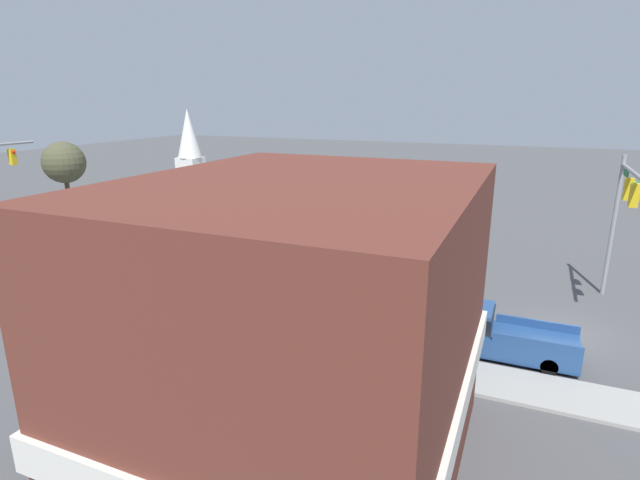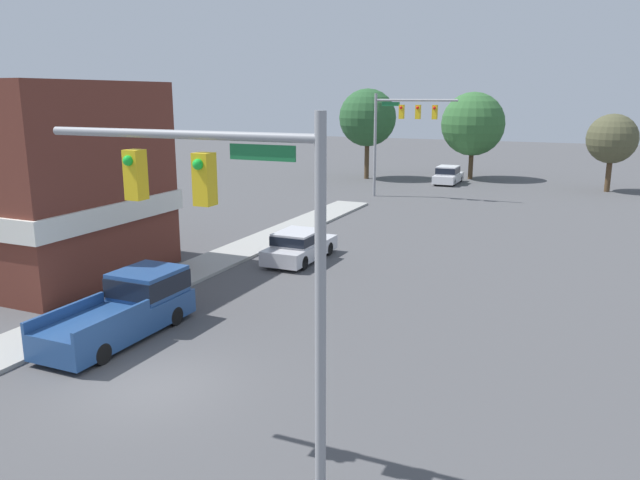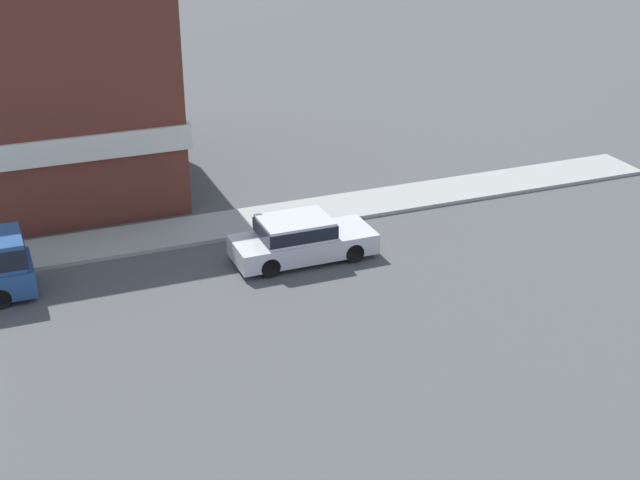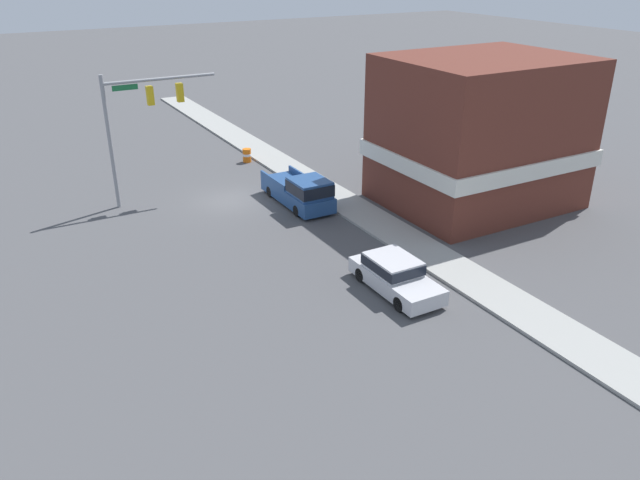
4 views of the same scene
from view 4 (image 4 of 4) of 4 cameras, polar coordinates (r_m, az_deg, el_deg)
The scene contains 7 objects.
ground_plane at distance 37.79m, azimuth -8.16°, elevation 3.58°, with size 200.00×200.00×0.00m, color #4C4C4F.
sidewalk_curb at distance 40.01m, azimuth -0.56°, elevation 5.16°, with size 2.40×60.00×0.14m.
near_signal_assembly at distance 37.15m, azimuth -16.09°, elevation 11.28°, with size 6.48×0.49×7.58m.
car_lead at distance 27.38m, azimuth 6.85°, elevation -3.10°, with size 1.94×4.76×1.50m.
pickup_truck_parked at distance 36.20m, azimuth -1.68°, elevation 4.48°, with size 2.05×5.75×1.95m.
construction_barrel at distance 44.77m, azimuth -6.70°, elevation 7.70°, with size 0.61×0.61×0.96m.
corner_brick_building at distance 37.20m, azimuth 14.36°, elevation 9.35°, with size 10.64×8.61×8.41m.
Camera 4 is at (12.44, 33.03, 13.50)m, focal length 35.00 mm.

